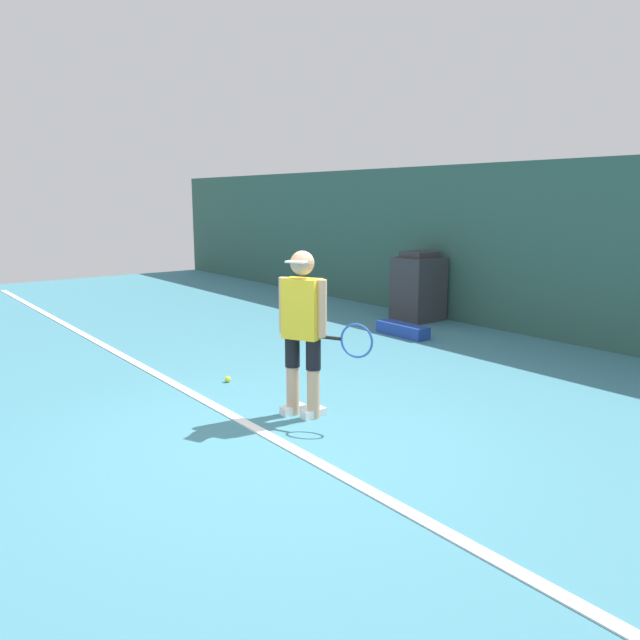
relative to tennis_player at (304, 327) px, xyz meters
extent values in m
plane|color=teal|center=(0.29, -0.48, -0.85)|extent=(24.00, 24.00, 0.00)
cube|color=#2D564C|center=(0.29, 4.72, 0.41)|extent=(24.00, 0.10, 2.53)
cube|color=white|center=(0.29, -0.55, -0.85)|extent=(21.60, 0.10, 0.01)
cylinder|color=tan|center=(-0.11, -0.05, -0.62)|extent=(0.12, 0.12, 0.46)
cylinder|color=black|center=(-0.11, -0.05, -0.25)|extent=(0.14, 0.14, 0.28)
cube|color=white|center=(-0.11, -0.05, -0.81)|extent=(0.10, 0.24, 0.08)
cylinder|color=tan|center=(0.09, 0.04, -0.62)|extent=(0.12, 0.12, 0.46)
cylinder|color=black|center=(0.09, 0.04, -0.25)|extent=(0.14, 0.14, 0.28)
cube|color=white|center=(0.09, 0.04, -0.81)|extent=(0.10, 0.24, 0.08)
cube|color=yellow|center=(-0.01, -0.01, 0.17)|extent=(0.39, 0.33, 0.55)
sphere|color=tan|center=(-0.01, -0.01, 0.58)|extent=(0.22, 0.22, 0.22)
cube|color=white|center=(0.03, -0.10, 0.60)|extent=(0.21, 0.19, 0.02)
cylinder|color=tan|center=(-0.19, -0.09, 0.18)|extent=(0.09, 0.09, 0.52)
cylinder|color=tan|center=(0.17, 0.08, 0.18)|extent=(0.09, 0.09, 0.52)
cylinder|color=black|center=(0.25, 0.12, -0.08)|extent=(0.19, 0.11, 0.03)
torus|color=#2851B2|center=(0.47, 0.23, -0.08)|extent=(0.29, 0.15, 0.31)
sphere|color=#D1E533|center=(-1.39, -0.03, -0.82)|extent=(0.07, 0.07, 0.07)
cube|color=#333338|center=(-2.64, 4.27, -0.33)|extent=(0.67, 0.69, 1.04)
cube|color=#333338|center=(-2.64, 4.27, 0.24)|extent=(0.47, 0.49, 0.10)
cube|color=#1E3D99|center=(-1.91, 3.19, -0.76)|extent=(0.88, 0.26, 0.18)
camera|label=1|loc=(4.50, -3.26, 1.15)|focal=35.00mm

